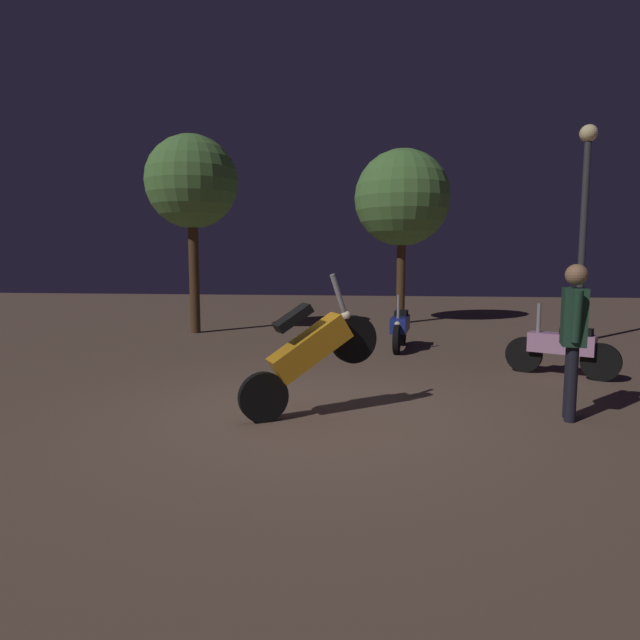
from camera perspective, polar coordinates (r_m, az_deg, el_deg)
ground_plane at (r=6.36m, az=-1.11°, el=-9.91°), size 40.00×40.00×0.00m
motorcycle_orange_foreground at (r=6.07m, az=-1.14°, el=-3.47°), size 1.50×0.89×1.63m
motorcycle_pink_parked_left at (r=9.01m, az=24.33°, el=-2.74°), size 1.50×0.88×1.11m
motorcycle_blue_parked_right at (r=10.75m, az=8.52°, el=-0.80°), size 0.43×1.66×1.11m
person_rider_beside at (r=6.53m, az=25.38°, el=-0.72°), size 0.31×0.67×1.74m
streetlamp_near at (r=12.78m, az=26.34°, el=10.97°), size 0.36×0.36×4.56m
tree_left_bg at (r=15.13m, az=8.74°, el=12.66°), size 2.61×2.61×4.75m
tree_center_bg at (r=13.42m, az=-13.50°, el=13.97°), size 2.18×2.18×4.70m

